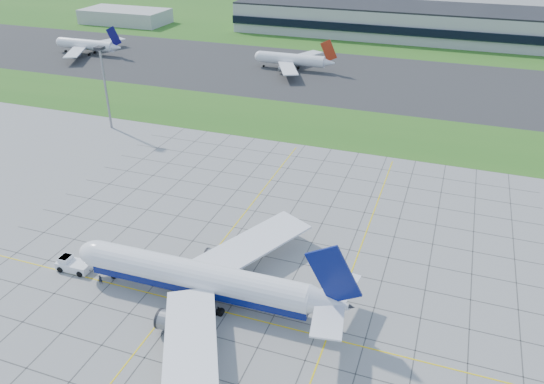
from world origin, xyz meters
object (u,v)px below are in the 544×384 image
object	(u,v)px
airliner	(201,278)
distant_jet_1	(293,59)
light_mast	(104,78)
crew_near	(101,280)
pushback_tug	(73,264)
distant_jet_0	(87,45)

from	to	relation	value
airliner	distant_jet_1	distance (m)	151.06
distant_jet_1	airliner	bearing A→B (deg)	-78.43
distant_jet_1	light_mast	bearing A→B (deg)	-112.27
crew_near	distant_jet_1	size ratio (longest dim) A/B	0.05
pushback_tug	distant_jet_0	xyz separation A→B (m)	(-101.67, 141.38, 3.27)
distant_jet_0	distant_jet_1	size ratio (longest dim) A/B	1.00
light_mast	crew_near	size ratio (longest dim) A/B	13.17
distant_jet_1	distant_jet_0	bearing A→B (deg)	-175.80
distant_jet_0	pushback_tug	bearing A→B (deg)	-54.28
light_mast	distant_jet_0	world-z (taller)	light_mast
light_mast	airliner	bearing A→B (deg)	-45.36
airliner	crew_near	size ratio (longest dim) A/B	27.91
distant_jet_0	distant_jet_1	xyz separation A→B (m)	(98.90, 7.27, 0.00)
pushback_tug	distant_jet_1	bearing A→B (deg)	89.95
crew_near	distant_jet_0	world-z (taller)	distant_jet_0
airliner	distant_jet_0	world-z (taller)	airliner
light_mast	pushback_tug	bearing A→B (deg)	-60.81
airliner	light_mast	bearing A→B (deg)	133.52
light_mast	airliner	size ratio (longest dim) A/B	0.47
airliner	crew_near	distance (m)	20.30
airliner	distant_jet_1	bearing A→B (deg)	100.46
light_mast	distant_jet_0	xyz separation A→B (m)	(-64.95, 75.64, -11.70)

